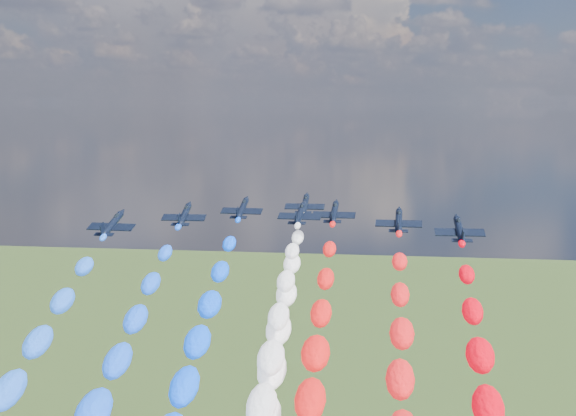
# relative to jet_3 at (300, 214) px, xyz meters

# --- Properties ---
(jet_0) EXTENTS (9.62, 12.61, 6.40)m
(jet_0) POSITION_rel_jet_3_xyz_m (-33.53, -17.38, 0.00)
(jet_0) COLOR black
(jet_1) EXTENTS (9.21, 12.32, 6.40)m
(jet_1) POSITION_rel_jet_3_xyz_m (-23.13, -4.55, 0.00)
(jet_1) COLOR black
(jet_2) EXTENTS (9.28, 12.37, 6.40)m
(jet_2) POSITION_rel_jet_3_xyz_m (-13.22, 6.00, 0.00)
(jet_2) COLOR black
(jet_3) EXTENTS (9.66, 12.64, 6.40)m
(jet_3) POSITION_rel_jet_3_xyz_m (0.00, 0.00, 0.00)
(jet_3) COLOR black
(jet_4) EXTENTS (8.85, 12.06, 6.40)m
(jet_4) POSITION_rel_jet_3_xyz_m (-0.55, 14.53, 0.00)
(jet_4) COLOR black
(jet_5) EXTENTS (9.23, 12.33, 6.40)m
(jet_5) POSITION_rel_jet_3_xyz_m (6.77, 2.84, 0.00)
(jet_5) COLOR black
(jet_6) EXTENTS (9.23, 12.33, 6.40)m
(jet_6) POSITION_rel_jet_3_xyz_m (19.86, -6.72, 0.00)
(jet_6) COLOR black
(jet_7) EXTENTS (9.26, 12.35, 6.40)m
(jet_7) POSITION_rel_jet_3_xyz_m (30.47, -15.25, 0.00)
(jet_7) COLOR black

